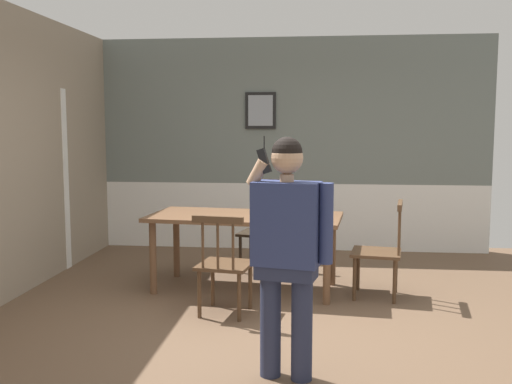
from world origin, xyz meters
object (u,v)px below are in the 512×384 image
Objects in this scene: chair_near_window at (262,229)px; person_figure at (288,242)px; dining_table at (245,223)px; chair_at_table_head at (224,264)px; chair_by_doorway at (380,250)px.

chair_near_window is 0.66× the size of person_figure.
person_figure is (0.45, -2.92, 0.43)m from chair_near_window.
person_figure reaches higher than dining_table.
person_figure is at bearing -54.91° from chair_at_table_head.
person_figure is (0.62, -1.25, 0.46)m from chair_at_table_head.
chair_near_window is 1.11× the size of chair_by_doorway.
chair_at_table_head is (-0.17, -1.67, -0.03)m from chair_near_window.
dining_table is at bearing -64.08° from person_figure.
dining_table is 0.87m from chair_at_table_head.
chair_by_doorway is 1.59m from chair_at_table_head.
chair_by_doorway is at bearing -101.18° from person_figure.
chair_by_doorway is 0.59× the size of person_figure.
person_figure is at bearing 110.88° from chair_near_window.
chair_at_table_head is at bearing 124.87° from chair_by_doorway.
person_figure is (-0.81, -1.94, 0.45)m from chair_by_doorway.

